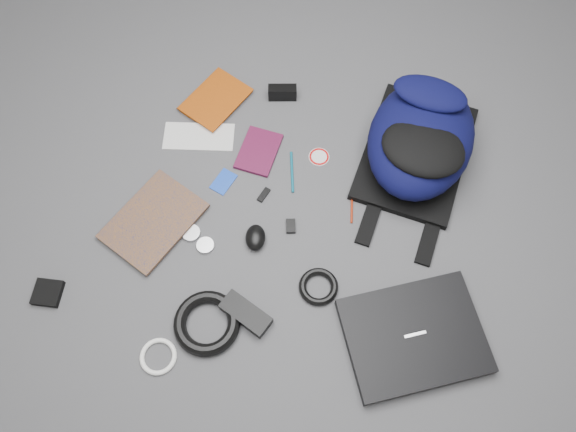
% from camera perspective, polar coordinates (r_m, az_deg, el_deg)
% --- Properties ---
extents(ground, '(4.00, 4.00, 0.00)m').
position_cam_1_polar(ground, '(1.75, 0.00, -0.27)').
color(ground, '#4F4F51').
rests_on(ground, ground).
extents(backpack, '(0.38, 0.53, 0.21)m').
position_cam_1_polar(backpack, '(1.81, 13.36, 7.74)').
color(backpack, black).
rests_on(backpack, ground).
extents(laptop, '(0.47, 0.44, 0.04)m').
position_cam_1_polar(laptop, '(1.65, 12.66, -11.80)').
color(laptop, black).
rests_on(laptop, ground).
extents(textbook_red, '(0.23, 0.26, 0.02)m').
position_cam_1_polar(textbook_red, '(2.02, -9.16, 12.71)').
color(textbook_red, '#8C3508').
rests_on(textbook_red, ground).
extents(comic_book, '(0.30, 0.35, 0.02)m').
position_cam_1_polar(comic_book, '(1.83, -15.89, 1.29)').
color(comic_book, '#AD630C').
rests_on(comic_book, ground).
extents(envelope, '(0.25, 0.16, 0.00)m').
position_cam_1_polar(envelope, '(1.91, -9.05, 7.98)').
color(envelope, silver).
rests_on(envelope, ground).
extents(dvd_case, '(0.13, 0.17, 0.01)m').
position_cam_1_polar(dvd_case, '(1.86, -3.00, 6.58)').
color(dvd_case, '#410C25').
rests_on(dvd_case, ground).
extents(compact_camera, '(0.10, 0.06, 0.05)m').
position_cam_1_polar(compact_camera, '(1.96, -0.57, 12.43)').
color(compact_camera, black).
rests_on(compact_camera, ground).
extents(sticker_disc, '(0.08, 0.08, 0.00)m').
position_cam_1_polar(sticker_disc, '(1.85, 3.18, 6.02)').
color(sticker_disc, white).
rests_on(sticker_disc, ground).
extents(pen_teal, '(0.05, 0.14, 0.01)m').
position_cam_1_polar(pen_teal, '(1.82, 0.41, 4.51)').
color(pen_teal, '#0C586F').
rests_on(pen_teal, ground).
extents(pen_red, '(0.03, 0.12, 0.01)m').
position_cam_1_polar(pen_red, '(1.78, 6.51, 1.14)').
color(pen_red, maroon).
rests_on(pen_red, ground).
extents(id_badge, '(0.08, 0.10, 0.00)m').
position_cam_1_polar(id_badge, '(1.82, -6.57, 3.49)').
color(id_badge, blue).
rests_on(id_badge, ground).
extents(usb_black, '(0.03, 0.06, 0.01)m').
position_cam_1_polar(usb_black, '(1.78, -2.48, 2.16)').
color(usb_black, black).
rests_on(usb_black, ground).
extents(usb_silver, '(0.02, 0.04, 0.01)m').
position_cam_1_polar(usb_silver, '(1.71, -3.62, -3.00)').
color(usb_silver, '#AAAAAC').
rests_on(usb_silver, ground).
extents(key_fob, '(0.04, 0.05, 0.01)m').
position_cam_1_polar(key_fob, '(1.73, 0.28, -1.04)').
color(key_fob, black).
rests_on(key_fob, ground).
extents(mouse, '(0.08, 0.10, 0.04)m').
position_cam_1_polar(mouse, '(1.70, -3.33, -2.21)').
color(mouse, black).
rests_on(mouse, ground).
extents(headphone_left, '(0.06, 0.06, 0.01)m').
position_cam_1_polar(headphone_left, '(1.72, -8.39, -2.98)').
color(headphone_left, '#AEAEB0').
rests_on(headphone_left, ground).
extents(headphone_right, '(0.07, 0.07, 0.01)m').
position_cam_1_polar(headphone_right, '(1.75, -9.80, -1.72)').
color(headphone_right, '#AAAAAC').
rests_on(headphone_right, ground).
extents(cable_coil, '(0.15, 0.15, 0.02)m').
position_cam_1_polar(cable_coil, '(1.66, 3.12, -7.18)').
color(cable_coil, black).
rests_on(cable_coil, ground).
extents(power_brick, '(0.16, 0.11, 0.04)m').
position_cam_1_polar(power_brick, '(1.63, -4.30, -9.87)').
color(power_brick, black).
rests_on(power_brick, ground).
extents(power_cord_coil, '(0.25, 0.25, 0.04)m').
position_cam_1_polar(power_cord_coil, '(1.64, -8.24, -10.71)').
color(power_cord_coil, black).
rests_on(power_cord_coil, ground).
extents(pouch, '(0.09, 0.09, 0.02)m').
position_cam_1_polar(pouch, '(1.80, -23.23, -7.18)').
color(pouch, black).
rests_on(pouch, ground).
extents(white_cable_coil, '(0.13, 0.13, 0.01)m').
position_cam_1_polar(white_cable_coil, '(1.65, -13.04, -13.73)').
color(white_cable_coil, white).
rests_on(white_cable_coil, ground).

